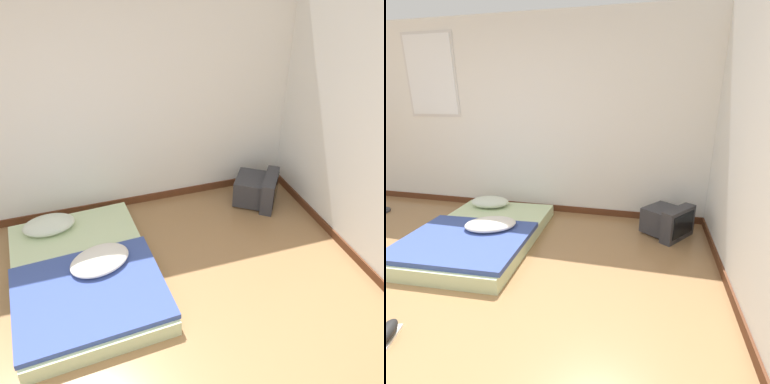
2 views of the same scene
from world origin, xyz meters
TOP-DOWN VIEW (x-y plane):
  - wall_back at (-0.02, 2.75)m, footprint 7.45×0.08m
  - mattress_bed at (-0.05, 1.59)m, footprint 1.35×1.90m
  - crt_tv at (2.04, 2.28)m, footprint 0.64×0.64m

SIDE VIEW (x-z plane):
  - mattress_bed at x=-0.05m, z-range -0.04..0.25m
  - crt_tv at x=2.04m, z-range -0.01..0.37m
  - wall_back at x=-0.02m, z-range -0.01..2.59m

